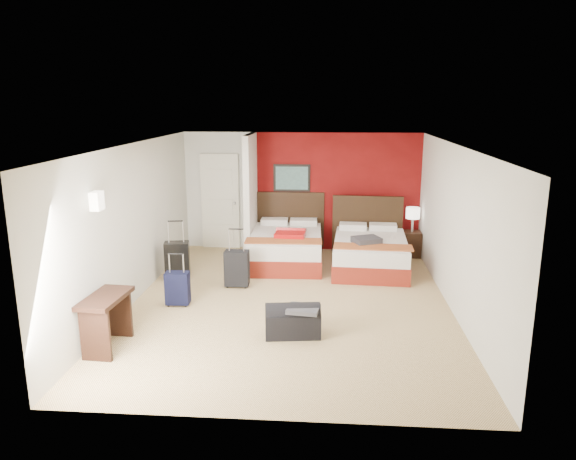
# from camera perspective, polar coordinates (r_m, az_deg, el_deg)

# --- Properties ---
(ground) EXTENTS (6.50, 6.50, 0.00)m
(ground) POSITION_cam_1_polar(r_m,az_deg,el_deg) (8.66, 0.25, -7.71)
(ground) COLOR #CEB47F
(ground) RESTS_ON ground
(room_walls) EXTENTS (5.02, 6.52, 2.50)m
(room_walls) POSITION_cam_1_polar(r_m,az_deg,el_deg) (9.85, -7.32, 2.44)
(room_walls) COLOR silver
(room_walls) RESTS_ON ground
(red_accent_panel) EXTENTS (3.50, 0.04, 2.50)m
(red_accent_panel) POSITION_cam_1_polar(r_m,az_deg,el_deg) (11.43, 5.19, 4.02)
(red_accent_panel) COLOR maroon
(red_accent_panel) RESTS_ON ground
(partition_wall) EXTENTS (0.12, 1.20, 2.50)m
(partition_wall) POSITION_cam_1_polar(r_m,az_deg,el_deg) (10.94, -3.99, 3.60)
(partition_wall) COLOR silver
(partition_wall) RESTS_ON ground
(entry_door) EXTENTS (0.82, 0.06, 2.05)m
(entry_door) POSITION_cam_1_polar(r_m,az_deg,el_deg) (11.68, -7.21, 3.05)
(entry_door) COLOR silver
(entry_door) RESTS_ON ground
(bed_left) EXTENTS (1.45, 2.03, 0.60)m
(bed_left) POSITION_cam_1_polar(r_m,az_deg,el_deg) (10.60, -0.21, -1.96)
(bed_left) COLOR silver
(bed_left) RESTS_ON ground
(bed_right) EXTENTS (1.48, 2.03, 0.59)m
(bed_right) POSITION_cam_1_polar(r_m,az_deg,el_deg) (10.35, 8.72, -2.54)
(bed_right) COLOR silver
(bed_right) RESTS_ON ground
(red_suitcase_open) EXTENTS (0.62, 0.81, 0.10)m
(red_suitcase_open) POSITION_cam_1_polar(r_m,az_deg,el_deg) (10.41, 0.29, -0.27)
(red_suitcase_open) COLOR red
(red_suitcase_open) RESTS_ON bed_left
(jacket_bundle) EXTENTS (0.58, 0.54, 0.11)m
(jacket_bundle) POSITION_cam_1_polar(r_m,az_deg,el_deg) (9.96, 8.34, -1.08)
(jacket_bundle) COLOR #3D3C42
(jacket_bundle) RESTS_ON bed_right
(nightstand) EXTENTS (0.38, 0.38, 0.52)m
(nightstand) POSITION_cam_1_polar(r_m,az_deg,el_deg) (11.36, 12.96, -1.45)
(nightstand) COLOR black
(nightstand) RESTS_ON ground
(table_lamp) EXTENTS (0.35, 0.35, 0.50)m
(table_lamp) POSITION_cam_1_polar(r_m,az_deg,el_deg) (11.24, 13.10, 1.07)
(table_lamp) COLOR white
(table_lamp) RESTS_ON nightstand
(suitcase_black) EXTENTS (0.48, 0.35, 0.65)m
(suitcase_black) POSITION_cam_1_polar(r_m,az_deg,el_deg) (9.89, -11.68, -3.27)
(suitcase_black) COLOR black
(suitcase_black) RESTS_ON ground
(suitcase_charcoal) EXTENTS (0.41, 0.26, 0.61)m
(suitcase_charcoal) POSITION_cam_1_polar(r_m,az_deg,el_deg) (9.32, -5.45, -4.22)
(suitcase_charcoal) COLOR black
(suitcase_charcoal) RESTS_ON ground
(suitcase_navy) EXTENTS (0.37, 0.24, 0.51)m
(suitcase_navy) POSITION_cam_1_polar(r_m,az_deg,el_deg) (8.65, -11.64, -6.23)
(suitcase_navy) COLOR black
(suitcase_navy) RESTS_ON ground
(duffel_bag) EXTENTS (0.79, 0.49, 0.38)m
(duffel_bag) POSITION_cam_1_polar(r_m,az_deg,el_deg) (7.46, 0.49, -9.78)
(duffel_bag) COLOR black
(duffel_bag) RESTS_ON ground
(jacket_draped) EXTENTS (0.47, 0.41, 0.06)m
(jacket_draped) POSITION_cam_1_polar(r_m,az_deg,el_deg) (7.32, 1.65, -8.40)
(jacket_draped) COLOR #3C3C42
(jacket_draped) RESTS_ON duffel_bag
(desk) EXTENTS (0.49, 0.89, 0.72)m
(desk) POSITION_cam_1_polar(r_m,az_deg,el_deg) (7.42, -18.67, -9.25)
(desk) COLOR black
(desk) RESTS_ON ground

